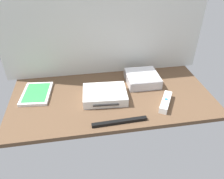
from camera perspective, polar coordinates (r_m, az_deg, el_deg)
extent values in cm
cube|color=brown|center=(109.76, 0.00, -2.15)|extent=(100.00, 48.00, 2.00)
cube|color=silver|center=(116.93, -2.09, 18.36)|extent=(110.00, 1.20, 64.00)
cube|color=white|center=(106.46, -1.91, -1.35)|extent=(22.03, 17.37, 4.40)
cube|color=#2D2D2D|center=(99.95, -1.57, -4.10)|extent=(12.01, 1.40, 0.80)
cube|color=silver|center=(119.47, 7.92, 2.88)|extent=(17.17, 17.17, 5.00)
cube|color=silver|center=(118.11, 8.03, 3.97)|extent=(16.49, 16.49, 0.30)
cube|color=white|center=(116.11, -19.15, -1.02)|extent=(15.40, 20.24, 1.40)
cube|color=green|center=(115.68, -19.23, -0.70)|extent=(12.70, 17.35, 0.16)
cube|color=white|center=(105.92, 13.87, -3.20)|extent=(10.66, 14.56, 3.00)
cylinder|color=#387FDB|center=(104.91, 14.00, -2.47)|extent=(1.40, 1.40, 0.40)
cube|color=black|center=(93.84, 2.26, -8.41)|extent=(24.05, 2.71, 1.40)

